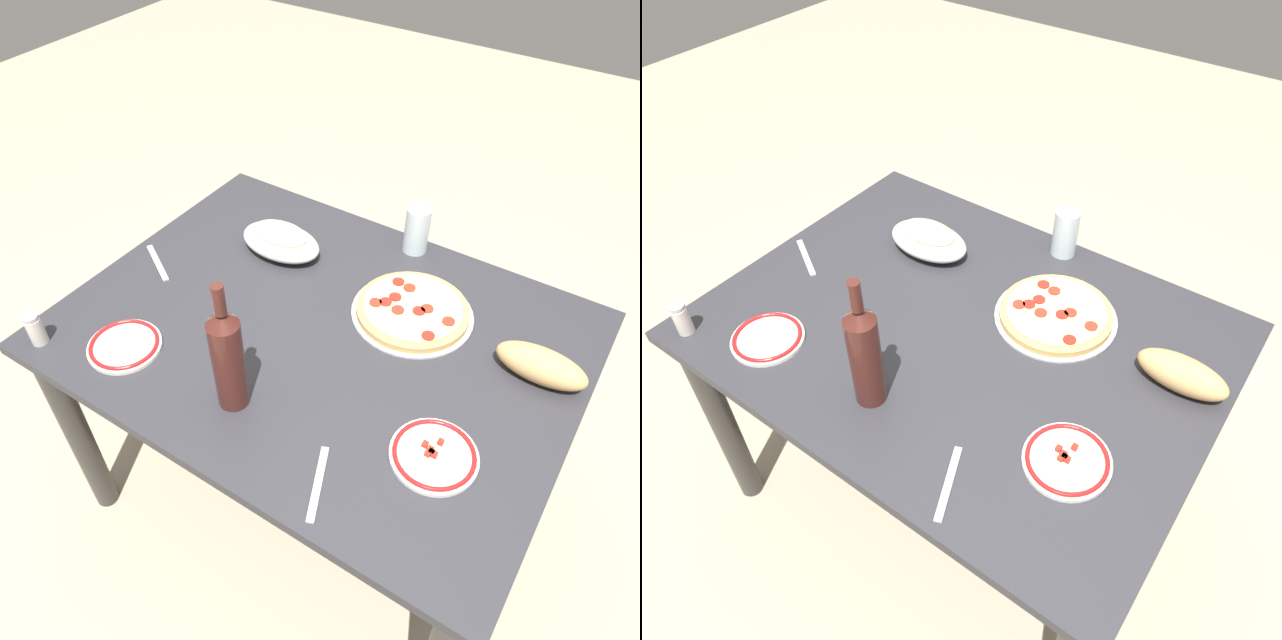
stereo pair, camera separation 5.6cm
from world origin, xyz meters
TOP-DOWN VIEW (x-y plane):
  - ground_plane at (0.00, 0.00)m, footprint 8.00×8.00m
  - dining_table at (0.00, 0.00)m, footprint 1.25×0.95m
  - pepperoni_pizza at (0.17, 0.17)m, footprint 0.31×0.31m
  - baked_pasta_dish at (-0.26, 0.20)m, footprint 0.24×0.15m
  - wine_bottle at (-0.04, -0.29)m, footprint 0.07×0.07m
  - water_glass at (0.05, 0.42)m, footprint 0.07×0.07m
  - side_plate_near at (-0.36, -0.31)m, footprint 0.18×0.18m
  - side_plate_far at (0.40, -0.19)m, footprint 0.18×0.18m
  - bread_loaf at (0.50, 0.14)m, footprint 0.21×0.09m
  - spice_shaker at (-0.55, -0.41)m, footprint 0.04×0.04m
  - fork_left at (-0.52, -0.03)m, footprint 0.15×0.10m
  - fork_right at (0.23, -0.37)m, footprint 0.08×0.16m

SIDE VIEW (x-z plane):
  - ground_plane at x=0.00m, z-range 0.00..0.00m
  - dining_table at x=0.00m, z-range 0.25..1.01m
  - fork_left at x=-0.52m, z-range 0.75..0.76m
  - fork_right at x=0.23m, z-range 0.75..0.76m
  - side_plate_near at x=-0.36m, z-range 0.75..0.77m
  - side_plate_far at x=0.40m, z-range 0.75..0.77m
  - pepperoni_pizza at x=0.17m, z-range 0.75..0.78m
  - bread_loaf at x=0.50m, z-range 0.75..0.83m
  - baked_pasta_dish at x=-0.26m, z-range 0.75..0.83m
  - spice_shaker at x=-0.55m, z-range 0.75..0.84m
  - water_glass at x=0.05m, z-range 0.75..0.89m
  - wine_bottle at x=-0.04m, z-range 0.72..1.06m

